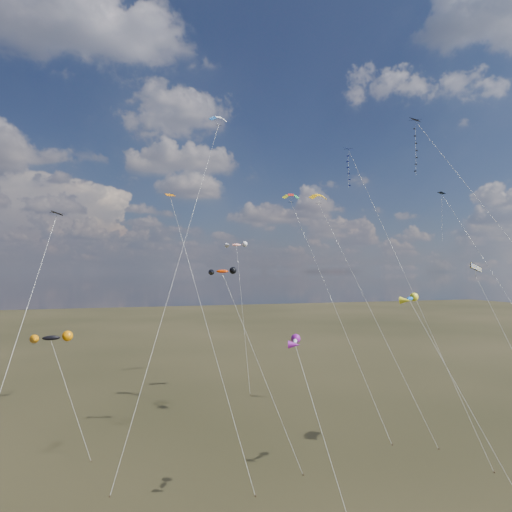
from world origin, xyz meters
name	(u,v)px	position (x,y,z in m)	size (l,w,h in m)	color
ground	(331,505)	(0.00, 0.00, 0.00)	(400.00, 400.00, 0.00)	black
diamond_black_high	(428,160)	(16.54, 9.41, 29.20)	(4.75, 26.90, 34.26)	black
diamond_navy_tall	(356,182)	(12.65, 17.72, 28.09)	(3.99, 19.03, 32.70)	#0B144A
diamond_black_mid	(28,304)	(-20.65, 1.16, 15.18)	(4.88, 11.61, 21.55)	black
diamond_navy_right	(449,226)	(24.14, 15.23, 22.93)	(4.79, 17.15, 27.24)	#07184C
diamond_orange_center	(187,256)	(-8.35, 14.42, 18.75)	(5.29, 16.23, 25.72)	#D26B04
parafoil_yellow	(319,196)	(12.16, 26.89, 27.84)	(4.04, 21.38, 28.62)	#D89709
parafoil_blue_white	(218,119)	(-3.37, 22.59, 35.72)	(13.50, 17.16, 36.60)	#2263AF
parafoil_striped	(476,266)	(17.99, 4.50, 17.82)	(2.60, 11.39, 18.53)	#CF9805
parafoil_tricolor	(292,196)	(6.47, 23.18, 26.93)	(5.94, 15.52, 27.66)	yellow
novelty_black_orange	(51,338)	(-21.41, 20.91, 10.35)	(6.17, 8.20, 10.97)	black
novelty_orange_black	(223,272)	(-3.89, 17.89, 17.18)	(5.38, 13.51, 17.72)	red
novelty_white_purple	(295,342)	(-2.45, 0.88, 11.95)	(2.15, 8.19, 12.40)	silver
novelty_redwhite_stripe	(237,245)	(4.45, 42.33, 21.65)	(3.61, 12.81, 22.31)	red
novelty_blue_yellow	(410,300)	(8.78, 2.24, 14.83)	(5.03, 9.11, 15.35)	blue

